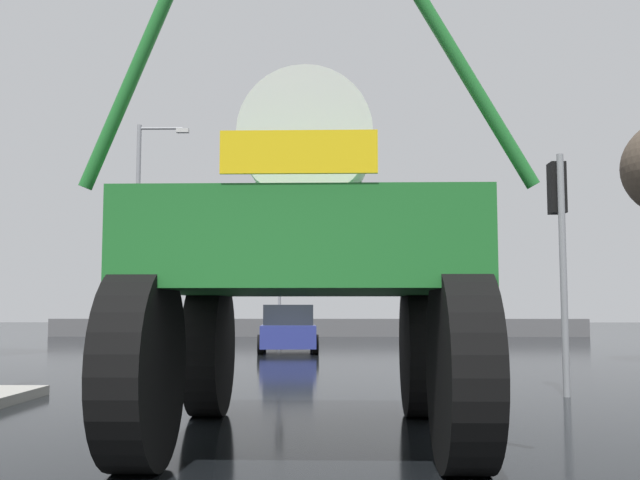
{
  "coord_description": "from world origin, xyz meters",
  "views": [
    {
      "loc": [
        0.85,
        -3.37,
        1.37
      ],
      "look_at": [
        0.67,
        6.27,
        2.26
      ],
      "focal_mm": 42.52,
      "sensor_mm": 36.0,
      "label": 1
    }
  ],
  "objects_px": {
    "sedan_ahead": "(288,330)",
    "traffic_signal_far_right": "(464,267)",
    "traffic_signal_near_right": "(559,220)",
    "streetlight_far_left": "(141,221)",
    "oversize_sprayer": "(309,262)",
    "traffic_signal_far_left": "(280,270)"
  },
  "relations": [
    {
      "from": "sedan_ahead",
      "to": "traffic_signal_far_right",
      "type": "xyz_separation_m",
      "value": [
        6.33,
        3.38,
        2.24
      ]
    },
    {
      "from": "traffic_signal_near_right",
      "to": "streetlight_far_left",
      "type": "xyz_separation_m",
      "value": [
        -11.43,
        17.86,
        2.09
      ]
    },
    {
      "from": "traffic_signal_near_right",
      "to": "streetlight_far_left",
      "type": "relative_size",
      "value": 0.44
    },
    {
      "from": "oversize_sprayer",
      "to": "traffic_signal_far_left",
      "type": "relative_size",
      "value": 1.33
    },
    {
      "from": "oversize_sprayer",
      "to": "traffic_signal_far_right",
      "type": "distance_m",
      "value": 20.65
    },
    {
      "from": "oversize_sprayer",
      "to": "traffic_signal_far_left",
      "type": "height_order",
      "value": "oversize_sprayer"
    },
    {
      "from": "streetlight_far_left",
      "to": "sedan_ahead",
      "type": "bearing_deg",
      "value": -40.5
    },
    {
      "from": "traffic_signal_far_left",
      "to": "streetlight_far_left",
      "type": "distance_m",
      "value": 6.43
    },
    {
      "from": "sedan_ahead",
      "to": "streetlight_far_left",
      "type": "height_order",
      "value": "streetlight_far_left"
    },
    {
      "from": "traffic_signal_far_left",
      "to": "streetlight_far_left",
      "type": "relative_size",
      "value": 0.44
    },
    {
      "from": "sedan_ahead",
      "to": "traffic_signal_far_right",
      "type": "bearing_deg",
      "value": -65.27
    },
    {
      "from": "traffic_signal_far_right",
      "to": "streetlight_far_left",
      "type": "height_order",
      "value": "streetlight_far_left"
    },
    {
      "from": "traffic_signal_far_right",
      "to": "streetlight_far_left",
      "type": "xyz_separation_m",
      "value": [
        -12.6,
        1.98,
        1.96
      ]
    },
    {
      "from": "traffic_signal_far_right",
      "to": "streetlight_far_left",
      "type": "distance_m",
      "value": 12.91
    },
    {
      "from": "oversize_sprayer",
      "to": "traffic_signal_far_left",
      "type": "bearing_deg",
      "value": 5.56
    },
    {
      "from": "oversize_sprayer",
      "to": "traffic_signal_near_right",
      "type": "height_order",
      "value": "oversize_sprayer"
    },
    {
      "from": "traffic_signal_far_left",
      "to": "traffic_signal_near_right",
      "type": "bearing_deg",
      "value": -70.34
    },
    {
      "from": "traffic_signal_far_left",
      "to": "traffic_signal_far_right",
      "type": "xyz_separation_m",
      "value": [
        6.85,
        -0.0,
        0.12
      ]
    },
    {
      "from": "sedan_ahead",
      "to": "traffic_signal_near_right",
      "type": "distance_m",
      "value": 13.69
    },
    {
      "from": "sedan_ahead",
      "to": "traffic_signal_far_left",
      "type": "bearing_deg",
      "value": 5.44
    },
    {
      "from": "traffic_signal_near_right",
      "to": "traffic_signal_far_right",
      "type": "distance_m",
      "value": 15.92
    },
    {
      "from": "oversize_sprayer",
      "to": "traffic_signal_far_left",
      "type": "xyz_separation_m",
      "value": [
        -1.75,
        19.99,
        0.94
      ]
    }
  ]
}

